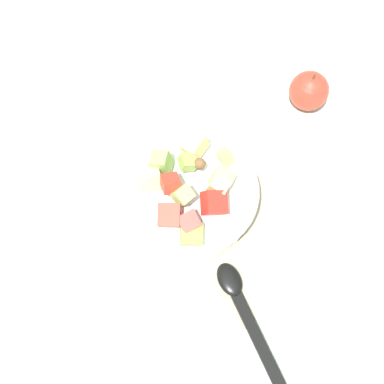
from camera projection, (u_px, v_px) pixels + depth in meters
name	position (u px, v px, depth m)	size (l,w,h in m)	color
ground_plane	(188.00, 201.00, 0.88)	(2.40, 2.40, 0.00)	silver
placemat	(188.00, 200.00, 0.87)	(0.45, 0.34, 0.01)	tan
salad_bowl	(192.00, 194.00, 0.83)	(0.22, 0.22, 0.11)	white
serving_spoon	(241.00, 305.00, 0.79)	(0.21, 0.07, 0.01)	black
whole_apple	(309.00, 91.00, 0.92)	(0.07, 0.07, 0.08)	#BC3828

